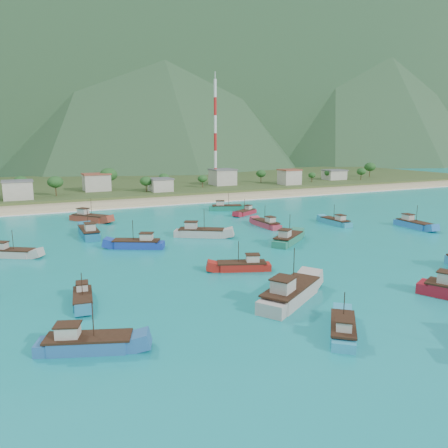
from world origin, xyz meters
name	(u,v)px	position (x,y,z in m)	size (l,w,h in m)	color
ground	(234,260)	(0.00, 0.00, 0.00)	(600.00, 600.00, 0.00)	#0B7680
beach	(130,203)	(0.00, 79.00, 0.00)	(400.00, 18.00, 1.20)	beige
land	(99,186)	(0.00, 140.00, 0.00)	(400.00, 110.00, 2.40)	#385123
surf_line	(137,207)	(0.00, 69.50, 0.00)	(400.00, 2.50, 0.08)	white
mountains	(23,47)	(-18.31, 403.81, 106.83)	(1520.00, 440.00, 260.00)	slate
village	(108,184)	(-2.91, 102.42, 4.77)	(214.84, 23.01, 7.49)	beige
vegetation	(97,183)	(-6.60, 102.91, 5.15)	(274.85, 25.45, 9.09)	#235623
radio_tower	(215,133)	(45.35, 108.00, 24.22)	(1.20, 1.20, 45.23)	red
boat_0	(83,299)	(-27.88, -9.91, 0.47)	(3.40, 8.31, 4.77)	teal
boat_1	(246,213)	(25.18, 42.36, 0.54)	(8.75, 6.71, 5.13)	maroon
boat_5	(89,233)	(-20.76, 31.66, 0.84)	(3.49, 11.53, 6.80)	#16678E
boat_6	(288,240)	(16.27, 6.92, 0.78)	(10.72, 9.15, 6.48)	#22795D
boat_11	(243,267)	(-1.50, -6.10, 0.59)	(9.51, 5.83, 5.41)	#A21A13
boat_12	(137,244)	(-13.57, 16.54, 0.73)	(10.65, 7.63, 6.16)	#193AA3
boat_13	(87,344)	(-29.45, -24.25, 0.67)	(10.32, 6.19, 5.86)	#265F9C
boat_15	(290,294)	(-2.48, -21.64, 1.01)	(13.04, 10.23, 7.69)	#B0A69E
boat_16	(266,224)	(21.10, 23.84, 0.65)	(3.12, 9.81, 5.76)	#B83043
boat_18	(89,218)	(-17.75, 50.98, 0.81)	(9.55, 10.80, 6.61)	#9B3624
boat_19	(413,225)	(53.80, 7.41, 0.72)	(3.60, 10.50, 6.12)	#256EBC
boat_20	(343,330)	(-2.94, -32.87, 0.56)	(7.65, 8.49, 5.23)	#2C95BB
boat_23	(200,233)	(1.90, 20.67, 0.83)	(11.45, 8.74, 6.71)	#B2AAA3
boat_25	(336,222)	(38.79, 18.79, 0.62)	(3.04, 9.55, 5.60)	teal
boat_26	(10,254)	(-36.76, 20.19, 0.62)	(9.42, 7.37, 5.55)	#B1AAA0
boat_29	(226,208)	(23.35, 51.72, 0.69)	(10.53, 6.24, 5.98)	#137359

